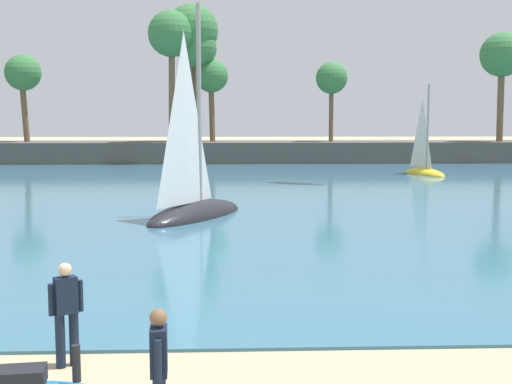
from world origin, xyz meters
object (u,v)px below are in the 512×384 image
(person_at_waterline, at_px, (66,311))
(sailboat_far_left, at_px, (194,197))
(person_rigging_by_gear, at_px, (159,372))
(sailboat_mid_bay, at_px, (424,166))

(person_at_waterline, relative_size, sailboat_far_left, 0.19)
(person_at_waterline, height_order, sailboat_far_left, sailboat_far_left)
(person_rigging_by_gear, xyz_separation_m, sailboat_far_left, (-0.52, 17.94, -0.04))
(person_rigging_by_gear, height_order, sailboat_mid_bay, sailboat_mid_bay)
(sailboat_mid_bay, bearing_deg, person_rigging_by_gear, -110.81)
(person_at_waterline, bearing_deg, sailboat_far_left, 85.55)
(person_rigging_by_gear, relative_size, person_at_waterline, 1.00)
(sailboat_mid_bay, height_order, sailboat_far_left, sailboat_far_left)
(person_rigging_by_gear, height_order, person_at_waterline, same)
(person_rigging_by_gear, relative_size, sailboat_far_left, 0.19)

